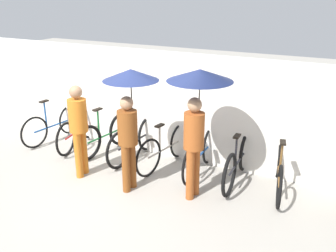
# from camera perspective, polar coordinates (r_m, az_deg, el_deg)

# --- Properties ---
(ground_plane) EXTENTS (30.00, 30.00, 0.00)m
(ground_plane) POSITION_cam_1_polar(r_m,az_deg,el_deg) (6.27, -9.37, -10.54)
(ground_plane) COLOR #9E998E
(back_wall) EXTENTS (14.12, 0.12, 2.08)m
(back_wall) POSITION_cam_1_polar(r_m,az_deg,el_deg) (7.33, -1.14, 3.31)
(back_wall) COLOR silver
(back_wall) RESTS_ON ground
(parked_bicycle_0) EXTENTS (0.44, 1.68, 1.06)m
(parked_bicycle_0) POSITION_cam_1_polar(r_m,az_deg,el_deg) (8.59, -17.02, 0.25)
(parked_bicycle_0) COLOR black
(parked_bicycle_0) RESTS_ON ground
(parked_bicycle_1) EXTENTS (0.48, 1.68, 0.97)m
(parked_bicycle_1) POSITION_cam_1_polar(r_m,az_deg,el_deg) (8.13, -13.51, -0.55)
(parked_bicycle_1) COLOR black
(parked_bicycle_1) RESTS_ON ground
(parked_bicycle_2) EXTENTS (0.44, 1.67, 1.09)m
(parked_bicycle_2) POSITION_cam_1_polar(r_m,az_deg,el_deg) (7.72, -9.51, -1.31)
(parked_bicycle_2) COLOR black
(parked_bicycle_2) RESTS_ON ground
(parked_bicycle_3) EXTENTS (0.44, 1.72, 1.10)m
(parked_bicycle_3) POSITION_cam_1_polar(r_m,az_deg,el_deg) (7.35, -5.11, -2.16)
(parked_bicycle_3) COLOR black
(parked_bicycle_3) RESTS_ON ground
(parked_bicycle_4) EXTENTS (0.46, 1.72, 0.97)m
(parked_bicycle_4) POSITION_cam_1_polar(r_m,az_deg,el_deg) (7.03, -0.34, -3.28)
(parked_bicycle_4) COLOR black
(parked_bicycle_4) RESTS_ON ground
(parked_bicycle_5) EXTENTS (0.44, 1.67, 1.06)m
(parked_bicycle_5) POSITION_cam_1_polar(r_m,az_deg,el_deg) (6.79, 5.03, -4.19)
(parked_bicycle_5) COLOR black
(parked_bicycle_5) RESTS_ON ground
(parked_bicycle_6) EXTENTS (0.44, 1.76, 1.05)m
(parked_bicycle_6) POSITION_cam_1_polar(r_m,az_deg,el_deg) (6.58, 10.60, -5.32)
(parked_bicycle_6) COLOR black
(parked_bicycle_6) RESTS_ON ground
(parked_bicycle_7) EXTENTS (0.53, 1.70, 1.08)m
(parked_bicycle_7) POSITION_cam_1_polar(r_m,az_deg,el_deg) (6.47, 16.54, -6.44)
(parked_bicycle_7) COLOR black
(parked_bicycle_7) RESTS_ON ground
(pedestrian_leading) EXTENTS (0.32, 0.32, 1.66)m
(pedestrian_leading) POSITION_cam_1_polar(r_m,az_deg,el_deg) (6.63, -13.48, 0.24)
(pedestrian_leading) COLOR #C66B1E
(pedestrian_leading) RESTS_ON ground
(pedestrian_center) EXTENTS (0.89, 0.89, 2.02)m
(pedestrian_center) POSITION_cam_1_polar(r_m,az_deg,el_deg) (5.89, -5.88, 3.91)
(pedestrian_center) COLOR brown
(pedestrian_center) RESTS_ON ground
(pedestrian_trailing) EXTENTS (1.01, 1.01, 2.07)m
(pedestrian_trailing) POSITION_cam_1_polar(r_m,az_deg,el_deg) (5.64, 4.55, 4.17)
(pedestrian_trailing) COLOR #9E4C1E
(pedestrian_trailing) RESTS_ON ground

